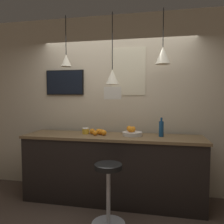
# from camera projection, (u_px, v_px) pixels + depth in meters

# --- Properties ---
(ground_plane) EXTENTS (14.00, 14.00, 0.00)m
(ground_plane) POSITION_uv_depth(u_px,v_px,m) (102.00, 224.00, 2.70)
(ground_plane) COLOR #47382D
(back_wall) EXTENTS (8.00, 0.06, 2.90)m
(back_wall) POSITION_uv_depth(u_px,v_px,m) (117.00, 104.00, 3.64)
(back_wall) COLOR beige
(back_wall) RESTS_ON ground_plane
(service_counter) EXTENTS (2.66, 0.64, 1.00)m
(service_counter) POSITION_uv_depth(u_px,v_px,m) (112.00, 168.00, 3.28)
(service_counter) COLOR black
(service_counter) RESTS_ON ground_plane
(bar_stool) EXTENTS (0.42, 0.42, 0.76)m
(bar_stool) POSITION_uv_depth(u_px,v_px,m) (108.00, 187.00, 2.64)
(bar_stool) COLOR #B7B7BC
(bar_stool) RESTS_ON ground_plane
(fruit_bowl) EXTENTS (0.29, 0.29, 0.14)m
(fruit_bowl) POSITION_uv_depth(u_px,v_px,m) (132.00, 132.00, 3.24)
(fruit_bowl) COLOR beige
(fruit_bowl) RESTS_ON service_counter
(orange_pile) EXTENTS (0.28, 0.23, 0.09)m
(orange_pile) POSITION_uv_depth(u_px,v_px,m) (99.00, 132.00, 3.33)
(orange_pile) COLOR orange
(orange_pile) RESTS_ON service_counter
(juice_bottle) EXTENTS (0.07, 0.07, 0.28)m
(juice_bottle) POSITION_uv_depth(u_px,v_px,m) (161.00, 129.00, 3.15)
(juice_bottle) COLOR navy
(juice_bottle) RESTS_ON service_counter
(spread_jar) EXTENTS (0.11, 0.11, 0.09)m
(spread_jar) POSITION_uv_depth(u_px,v_px,m) (86.00, 131.00, 3.38)
(spread_jar) COLOR gold
(spread_jar) RESTS_ON service_counter
(pendant_lamp_left) EXTENTS (0.16, 0.16, 0.77)m
(pendant_lamp_left) POSITION_uv_depth(u_px,v_px,m) (66.00, 60.00, 3.34)
(pendant_lamp_left) COLOR black
(pendant_lamp_middle) EXTENTS (0.19, 0.19, 1.05)m
(pendant_lamp_middle) POSITION_uv_depth(u_px,v_px,m) (112.00, 77.00, 3.21)
(pendant_lamp_middle) COLOR black
(pendant_lamp_right) EXTENTS (0.21, 0.21, 0.77)m
(pendant_lamp_right) POSITION_uv_depth(u_px,v_px,m) (163.00, 55.00, 3.05)
(pendant_lamp_right) COLOR black
(mounted_tv) EXTENTS (0.66, 0.04, 0.42)m
(mounted_tv) POSITION_uv_depth(u_px,v_px,m) (65.00, 83.00, 3.74)
(mounted_tv) COLOR black
(hanging_menu_board) EXTENTS (0.24, 0.01, 0.17)m
(hanging_menu_board) POSITION_uv_depth(u_px,v_px,m) (112.00, 93.00, 2.96)
(hanging_menu_board) COLOR silver
(wall_poster) EXTENTS (0.55, 0.01, 0.77)m
(wall_poster) POSITION_uv_depth(u_px,v_px,m) (128.00, 71.00, 3.53)
(wall_poster) COLOR beige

